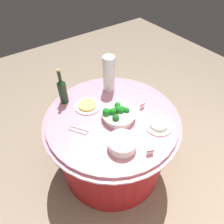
# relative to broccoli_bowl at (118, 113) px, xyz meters

# --- Properties ---
(ground_plane) EXTENTS (6.00, 6.00, 0.00)m
(ground_plane) POSITION_rel_broccoli_bowl_xyz_m (0.03, -0.04, -0.79)
(ground_plane) COLOR gray
(buffet_table) EXTENTS (1.16, 1.16, 0.74)m
(buffet_table) POSITION_rel_broccoli_bowl_xyz_m (0.03, -0.04, -0.41)
(buffet_table) COLOR maroon
(buffet_table) RESTS_ON ground_plane
(broccoli_bowl) EXTENTS (0.28, 0.28, 0.12)m
(broccoli_bowl) POSITION_rel_broccoli_bowl_xyz_m (0.00, 0.00, 0.00)
(broccoli_bowl) COLOR white
(broccoli_bowl) RESTS_ON buffet_table
(plate_stack) EXTENTS (0.21, 0.21, 0.08)m
(plate_stack) POSITION_rel_broccoli_bowl_xyz_m (0.15, 0.25, -0.01)
(plate_stack) COLOR white
(plate_stack) RESTS_ON buffet_table
(wine_bottle) EXTENTS (0.07, 0.07, 0.34)m
(wine_bottle) POSITION_rel_broccoli_bowl_xyz_m (0.27, -0.44, 0.08)
(wine_bottle) COLOR #18331B
(wine_bottle) RESTS_ON buffet_table
(decorative_fruit_vase) EXTENTS (0.11, 0.11, 0.34)m
(decorative_fruit_vase) POSITION_rel_broccoli_bowl_xyz_m (-0.16, -0.36, 0.10)
(decorative_fruit_vase) COLOR silver
(decorative_fruit_vase) RESTS_ON buffet_table
(serving_tongs) EXTENTS (0.13, 0.16, 0.01)m
(serving_tongs) POSITION_rel_broccoli_bowl_xyz_m (0.33, -0.06, -0.04)
(serving_tongs) COLOR silver
(serving_tongs) RESTS_ON buffet_table
(food_plate_rice) EXTENTS (0.22, 0.22, 0.04)m
(food_plate_rice) POSITION_rel_broccoli_bowl_xyz_m (-0.20, 0.26, -0.03)
(food_plate_rice) COLOR white
(food_plate_rice) RESTS_ON buffet_table
(food_plate_noodles) EXTENTS (0.22, 0.22, 0.03)m
(food_plate_noodles) POSITION_rel_broccoli_bowl_xyz_m (0.14, -0.26, -0.03)
(food_plate_noodles) COLOR white
(food_plate_noodles) RESTS_ON buffet_table
(label_placard_front) EXTENTS (0.05, 0.03, 0.05)m
(label_placard_front) POSITION_rel_broccoli_bowl_xyz_m (0.04, 0.42, -0.02)
(label_placard_front) COLOR white
(label_placard_front) RESTS_ON buffet_table
(label_placard_mid) EXTENTS (0.05, 0.01, 0.05)m
(label_placard_mid) POSITION_rel_broccoli_bowl_xyz_m (-0.24, 0.03, -0.02)
(label_placard_mid) COLOR white
(label_placard_mid) RESTS_ON buffet_table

